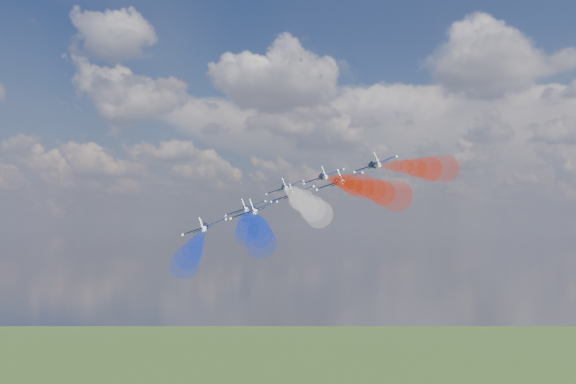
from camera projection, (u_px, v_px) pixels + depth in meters
The scene contains 16 objects.
jet_lead at pixel (285, 188), 179.99m from camera, with size 10.97×13.71×3.66m, color black, non-canonical shape.
trail_lead at pixel (293, 194), 149.50m from camera, with size 4.57×49.08×4.57m, color white, non-canonical shape.
jet_inner_left at pixel (246, 209), 167.72m from camera, with size 10.97×13.71×3.66m, color black, non-canonical shape.
trail_inner_left at pixel (247, 220), 137.23m from camera, with size 4.57×49.08×4.57m, color blue, non-canonical shape.
jet_inner_right at pixel (323, 177), 167.40m from camera, with size 10.97×13.71×3.66m, color black, non-canonical shape.
trail_inner_right at pixel (341, 181), 136.91m from camera, with size 4.57×49.08×4.57m, color red, non-canonical shape.
jet_outer_left at pixel (205, 228), 154.31m from camera, with size 10.97×13.71×3.66m, color black, non-canonical shape.
trail_outer_left at pixel (196, 244), 123.81m from camera, with size 4.57×49.08×4.57m, color blue, non-canonical shape.
jet_center_third at pixel (292, 195), 156.27m from camera, with size 10.97×13.71×3.66m, color black, non-canonical shape.
trail_center_third at pixel (304, 203), 125.78m from camera, with size 4.57×49.08×4.57m, color white, non-canonical shape.
jet_outer_right at pixel (375, 165), 156.53m from camera, with size 10.97×13.71×3.66m, color black, non-canonical shape.
trail_outer_right at pixel (406, 167), 126.04m from camera, with size 4.57×49.08×4.57m, color red, non-canonical shape.
jet_rear_left at pixel (254, 211), 144.24m from camera, with size 10.97×13.71×3.66m, color black, non-canonical shape.
trail_rear_left at pixel (257, 225), 113.74m from camera, with size 4.57×49.08×4.57m, color blue, non-canonical shape.
jet_rear_right at pixel (339, 182), 145.37m from camera, with size 10.97×13.71×3.66m, color black, non-canonical shape.
trail_rear_right at pixel (364, 188), 114.88m from camera, with size 4.57×49.08×4.57m, color red, non-canonical shape.
Camera 1 is at (77.84, -150.67, 148.02)m, focal length 41.72 mm.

